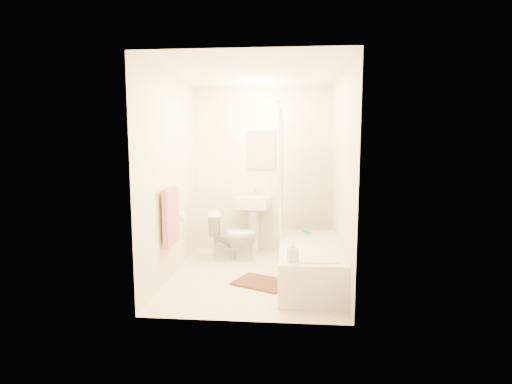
# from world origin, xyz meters

# --- Properties ---
(floor) EXTENTS (2.40, 2.40, 0.00)m
(floor) POSITION_xyz_m (0.00, 0.00, 0.00)
(floor) COLOR beige
(floor) RESTS_ON ground
(ceiling) EXTENTS (2.40, 2.40, 0.00)m
(ceiling) POSITION_xyz_m (0.00, 0.00, 2.40)
(ceiling) COLOR white
(ceiling) RESTS_ON ground
(wall_back) EXTENTS (2.00, 0.02, 2.40)m
(wall_back) POSITION_xyz_m (0.00, 1.20, 1.20)
(wall_back) COLOR beige
(wall_back) RESTS_ON ground
(wall_left) EXTENTS (0.02, 2.40, 2.40)m
(wall_left) POSITION_xyz_m (-1.00, 0.00, 1.20)
(wall_left) COLOR beige
(wall_left) RESTS_ON ground
(wall_right) EXTENTS (0.02, 2.40, 2.40)m
(wall_right) POSITION_xyz_m (1.00, 0.00, 1.20)
(wall_right) COLOR beige
(wall_right) RESTS_ON ground
(mirror) EXTENTS (0.40, 0.03, 0.55)m
(mirror) POSITION_xyz_m (0.00, 1.18, 1.50)
(mirror) COLOR white
(mirror) RESTS_ON wall_back
(curtain_rod) EXTENTS (0.03, 1.70, 0.03)m
(curtain_rod) POSITION_xyz_m (0.30, 0.10, 2.00)
(curtain_rod) COLOR silver
(curtain_rod) RESTS_ON wall_back
(shower_curtain) EXTENTS (0.04, 0.80, 1.55)m
(shower_curtain) POSITION_xyz_m (0.30, 0.50, 1.22)
(shower_curtain) COLOR silver
(shower_curtain) RESTS_ON curtain_rod
(towel_bar) EXTENTS (0.02, 0.60, 0.02)m
(towel_bar) POSITION_xyz_m (-0.96, -0.25, 1.10)
(towel_bar) COLOR silver
(towel_bar) RESTS_ON wall_left
(towel) EXTENTS (0.06, 0.45, 0.66)m
(towel) POSITION_xyz_m (-0.93, -0.25, 0.78)
(towel) COLOR #CC7266
(towel) RESTS_ON towel_bar
(toilet_paper) EXTENTS (0.11, 0.12, 0.12)m
(toilet_paper) POSITION_xyz_m (-0.93, 0.12, 0.70)
(toilet_paper) COLOR white
(toilet_paper) RESTS_ON wall_left
(toilet) EXTENTS (0.72, 0.48, 0.66)m
(toilet) POSITION_xyz_m (-0.36, 0.69, 0.33)
(toilet) COLOR silver
(toilet) RESTS_ON floor
(sink) EXTENTS (0.51, 0.43, 0.90)m
(sink) POSITION_xyz_m (-0.11, 1.06, 0.45)
(sink) COLOR white
(sink) RESTS_ON floor
(bathtub) EXTENTS (0.69, 1.58, 0.44)m
(bathtub) POSITION_xyz_m (0.65, -0.14, 0.22)
(bathtub) COLOR silver
(bathtub) RESTS_ON floor
(bath_mat) EXTENTS (0.72, 0.65, 0.02)m
(bath_mat) POSITION_xyz_m (0.10, -0.22, 0.01)
(bath_mat) COLOR #523020
(bath_mat) RESTS_ON floor
(soap_bottle) EXTENTS (0.12, 0.12, 0.21)m
(soap_bottle) POSITION_xyz_m (0.45, -0.78, 0.55)
(soap_bottle) COLOR white
(soap_bottle) RESTS_ON bathtub
(scrub_brush) EXTENTS (0.13, 0.20, 0.04)m
(scrub_brush) POSITION_xyz_m (0.64, 0.45, 0.46)
(scrub_brush) COLOR #41A672
(scrub_brush) RESTS_ON bathtub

